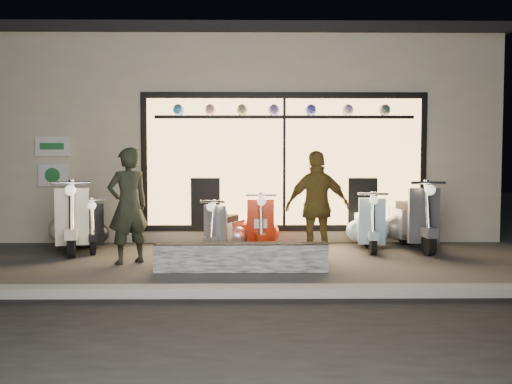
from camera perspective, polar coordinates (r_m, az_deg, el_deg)
ground at (r=7.71m, az=-1.82°, el=-8.06°), size 40.00×40.00×0.00m
kerb at (r=5.74m, az=-2.26°, el=-11.30°), size 40.00×0.25×0.12m
shop_building at (r=12.56m, az=-1.33°, el=5.85°), size 10.20×6.23×4.20m
graffiti_barrier at (r=7.03m, az=-1.71°, el=-7.47°), size 2.40×0.28×0.40m
scooter_silver at (r=8.64m, az=-3.42°, el=-4.48°), size 0.66×1.23×0.88m
scooter_red at (r=8.71m, az=0.26°, el=-4.14°), size 0.48×1.38×0.99m
scooter_black at (r=9.35m, az=-18.48°, el=-4.05°), size 0.70×1.22×0.88m
scooter_cream at (r=9.36m, az=-20.00°, el=-3.35°), size 0.82×1.65×1.18m
scooter_blue at (r=9.21m, az=12.72°, el=-3.82°), size 0.54×1.39×0.99m
scooter_grey at (r=9.47m, az=17.27°, el=-3.25°), size 0.55×1.63×1.17m
man at (r=7.76m, az=-14.41°, el=-1.54°), size 0.76×0.72×1.75m
woman at (r=7.69m, az=7.05°, el=-1.66°), size 1.07×0.61×1.71m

